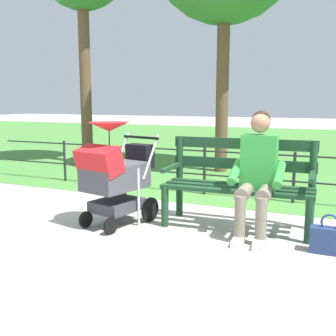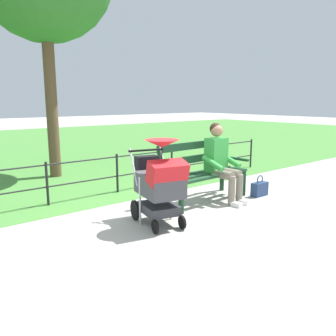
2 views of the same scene
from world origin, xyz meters
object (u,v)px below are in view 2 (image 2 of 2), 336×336
stroller (160,181)px  handbag (260,189)px  park_bench (201,169)px  person_on_bench (221,160)px

stroller → handbag: size_ratio=3.11×
park_bench → person_on_bench: size_ratio=1.27×
stroller → handbag: stroller is taller
park_bench → stroller: (1.26, 0.52, 0.07)m
park_bench → stroller: 1.37m
park_bench → person_on_bench: bearing=136.7°
park_bench → handbag: park_bench is taller
park_bench → person_on_bench: person_on_bench is taller
person_on_bench → handbag: size_ratio=3.45×
person_on_bench → handbag: (-0.72, 0.26, -0.55)m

